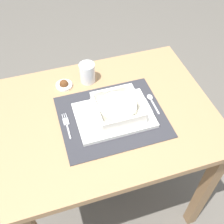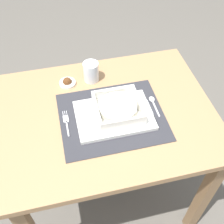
# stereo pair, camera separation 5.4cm
# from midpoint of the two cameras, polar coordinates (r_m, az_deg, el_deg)

# --- Properties ---
(ground_plane) EXTENTS (6.00, 6.00, 0.00)m
(ground_plane) POSITION_cam_midpoint_polar(r_m,az_deg,el_deg) (1.80, 0.22, -15.87)
(ground_plane) COLOR #59544C
(dining_table) EXTENTS (0.89, 0.68, 0.75)m
(dining_table) POSITION_cam_midpoint_polar(r_m,az_deg,el_deg) (1.26, 0.31, -3.71)
(dining_table) COLOR #A37A51
(dining_table) RESTS_ON ground
(placemat) EXTENTS (0.42, 0.35, 0.00)m
(placemat) POSITION_cam_midpoint_polar(r_m,az_deg,el_deg) (1.15, 1.35, -0.97)
(placemat) COLOR #2D2D33
(placemat) RESTS_ON dining_table
(serving_plate) EXTENTS (0.30, 0.21, 0.02)m
(serving_plate) POSITION_cam_midpoint_polar(r_m,az_deg,el_deg) (1.15, 1.74, -0.71)
(serving_plate) COLOR white
(serving_plate) RESTS_ON placemat
(porridge_bowl) EXTENTS (0.18, 0.18, 0.05)m
(porridge_bowl) POSITION_cam_midpoint_polar(r_m,az_deg,el_deg) (1.13, 2.57, 0.68)
(porridge_bowl) COLOR white
(porridge_bowl) RESTS_ON serving_plate
(fork) EXTENTS (0.02, 0.13, 0.00)m
(fork) POSITION_cam_midpoint_polar(r_m,az_deg,el_deg) (1.14, -7.83, -1.88)
(fork) COLOR silver
(fork) RESTS_ON placemat
(spoon) EXTENTS (0.02, 0.11, 0.01)m
(spoon) POSITION_cam_midpoint_polar(r_m,az_deg,el_deg) (1.22, 9.44, 2.11)
(spoon) COLOR silver
(spoon) RESTS_ON placemat
(butter_knife) EXTENTS (0.01, 0.14, 0.01)m
(butter_knife) POSITION_cam_midpoint_polar(r_m,az_deg,el_deg) (1.17, 9.25, -0.39)
(butter_knife) COLOR black
(butter_knife) RESTS_ON placemat
(bread_knife) EXTENTS (0.01, 0.13, 0.01)m
(bread_knife) POSITION_cam_midpoint_polar(r_m,az_deg,el_deg) (1.18, 7.89, 0.42)
(bread_knife) COLOR #59331E
(bread_knife) RESTS_ON placemat
(drinking_glass) EXTENTS (0.07, 0.07, 0.09)m
(drinking_glass) POSITION_cam_midpoint_polar(r_m,az_deg,el_deg) (1.29, -3.00, 7.88)
(drinking_glass) COLOR white
(drinking_glass) RESTS_ON dining_table
(condiment_saucer) EXTENTS (0.07, 0.07, 0.04)m
(condiment_saucer) POSITION_cam_midpoint_polar(r_m,az_deg,el_deg) (1.29, -7.76, 5.88)
(condiment_saucer) COLOR white
(condiment_saucer) RESTS_ON dining_table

